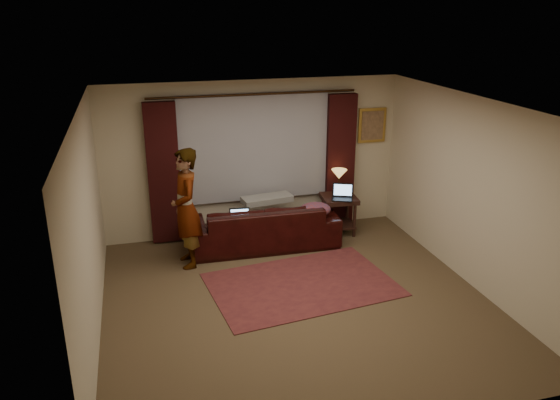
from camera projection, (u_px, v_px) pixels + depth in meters
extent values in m
cube|color=brown|center=(296.00, 301.00, 7.29)|extent=(5.00, 5.00, 0.01)
cube|color=silver|center=(299.00, 106.00, 6.40)|extent=(5.00, 5.00, 0.02)
cube|color=beige|center=(254.00, 158.00, 9.11)|extent=(5.00, 0.02, 2.60)
cube|color=beige|center=(384.00, 311.00, 4.57)|extent=(5.00, 0.02, 2.60)
cube|color=beige|center=(88.00, 230.00, 6.23)|extent=(0.02, 5.00, 2.60)
cube|color=beige|center=(472.00, 192.00, 7.46)|extent=(0.02, 5.00, 2.60)
cube|color=#96969E|center=(254.00, 148.00, 8.99)|extent=(2.50, 0.05, 1.80)
cube|color=black|center=(164.00, 174.00, 8.68)|extent=(0.50, 0.14, 2.30)
cube|color=black|center=(340.00, 161.00, 9.42)|extent=(0.50, 0.14, 2.30)
cylinder|color=#311E0E|center=(254.00, 94.00, 8.65)|extent=(0.04, 0.04, 3.40)
cube|color=#B18837|center=(372.00, 125.00, 9.45)|extent=(0.50, 0.04, 0.60)
imported|color=black|center=(262.00, 217.00, 8.79)|extent=(2.45, 1.11, 0.98)
cube|color=gray|center=(267.00, 184.00, 8.85)|extent=(0.86, 0.44, 0.10)
ellipsoid|color=brown|center=(315.00, 210.00, 8.78)|extent=(0.57, 0.47, 0.22)
cube|color=maroon|center=(302.00, 284.00, 7.68)|extent=(2.71, 1.97, 0.01)
cube|color=black|center=(338.00, 215.00, 9.35)|extent=(0.62, 0.62, 0.66)
imported|color=gray|center=(186.00, 209.00, 8.00)|extent=(0.58, 0.58, 1.80)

